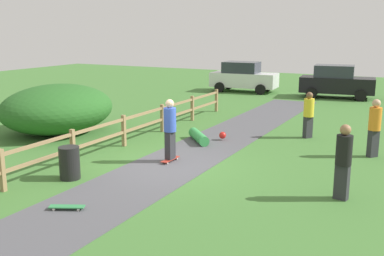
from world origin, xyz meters
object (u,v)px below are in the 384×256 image
at_px(bush_large, 58,109).
at_px(skater_riding, 170,127).
at_px(skater_fallen, 201,137).
at_px(skateboard_loose, 67,207).
at_px(trash_bin, 70,163).
at_px(bystander_black, 343,158).
at_px(parked_car_black, 336,82).
at_px(parked_car_white, 243,77).
at_px(bystander_orange, 375,125).
at_px(bystander_yellow, 309,113).

xyz_separation_m(bush_large, skater_riding, (5.99, -1.52, 0.16)).
bearing_deg(skater_fallen, skateboard_loose, -88.56).
height_order(trash_bin, bystander_black, bystander_black).
bearing_deg(skateboard_loose, skater_riding, 88.20).
distance_m(bush_large, skater_riding, 6.18).
distance_m(trash_bin, skateboard_loose, 2.32).
height_order(bush_large, skater_riding, skater_riding).
height_order(skateboard_loose, parked_car_black, parked_car_black).
height_order(trash_bin, parked_car_black, parked_car_black).
height_order(trash_bin, parked_car_white, parked_car_white).
bearing_deg(bush_large, bystander_black, -11.68).
bearing_deg(parked_car_white, bystander_black, -61.55).
relative_size(bush_large, bystander_orange, 2.53).
bearing_deg(bush_large, parked_car_black, 61.40).
relative_size(trash_bin, parked_car_white, 0.21).
relative_size(bystander_yellow, parked_car_white, 0.40).
xyz_separation_m(skater_riding, skater_fallen, (-0.32, 2.71, -0.91)).
bearing_deg(bystander_black, skater_fallen, 147.66).
height_order(bystander_yellow, parked_car_white, parked_car_white).
bearing_deg(skater_fallen, trash_bin, -103.70).
distance_m(bystander_yellow, parked_car_white, 12.87).
relative_size(skateboard_loose, bystander_black, 0.44).
bearing_deg(parked_car_black, bystander_yellow, -84.65).
height_order(skateboard_loose, parked_car_white, parked_car_white).
bearing_deg(parked_car_white, trash_bin, -83.03).
height_order(bush_large, parked_car_black, parked_car_black).
bearing_deg(skater_fallen, parked_car_white, 105.07).
height_order(trash_bin, bystander_orange, bystander_orange).
bearing_deg(parked_car_black, bystander_black, -78.95).
relative_size(bystander_black, bystander_yellow, 1.06).
distance_m(skateboard_loose, parked_car_black, 20.57).
xyz_separation_m(skater_fallen, skateboard_loose, (0.18, -7.11, -0.11)).
distance_m(skateboard_loose, bystander_orange, 9.73).
height_order(bush_large, bystander_yellow, bush_large).
bearing_deg(skater_riding, bystander_black, -8.64).
distance_m(bystander_orange, parked_car_black, 13.01).
xyz_separation_m(trash_bin, bystander_orange, (7.05, 6.17, 0.59)).
xyz_separation_m(bystander_yellow, parked_car_black, (-1.02, 10.88, 0.00)).
distance_m(skater_fallen, bystander_orange, 5.86).
bearing_deg(bystander_yellow, bystander_black, -69.16).
height_order(skater_fallen, bystander_black, bystander_black).
bearing_deg(parked_car_black, skater_riding, -96.87).
distance_m(skater_riding, parked_car_black, 16.17).
xyz_separation_m(trash_bin, bystander_yellow, (4.58, 7.82, 0.50)).
bearing_deg(bush_large, parked_car_white, 81.86).
relative_size(skateboard_loose, parked_car_white, 0.19).
xyz_separation_m(bystander_yellow, parked_car_white, (-6.86, 10.89, 0.00)).
height_order(bystander_black, bystander_orange, bystander_orange).
xyz_separation_m(trash_bin, skater_riding, (1.62, 2.65, 0.66)).
xyz_separation_m(skateboard_loose, bystander_yellow, (3.09, 9.56, 0.87)).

